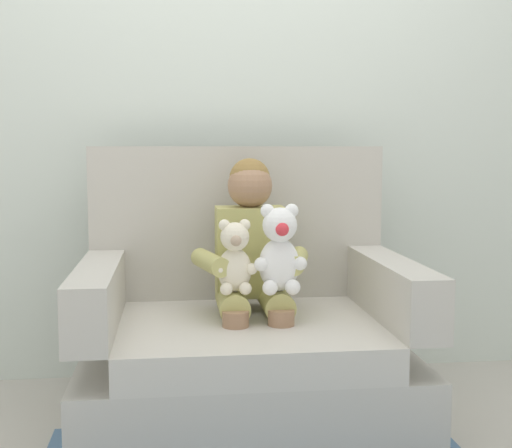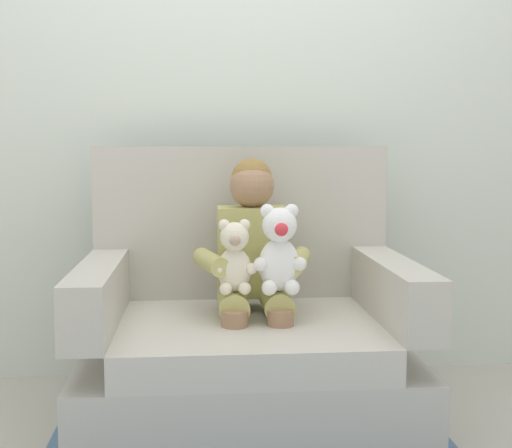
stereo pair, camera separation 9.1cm
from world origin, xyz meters
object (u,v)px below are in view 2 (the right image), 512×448
at_px(seated_child, 253,257).
at_px(plush_white, 279,251).
at_px(armchair, 246,338).
at_px(plush_cream, 235,259).

height_order(seated_child, plush_white, seated_child).
bearing_deg(armchair, plush_cream, -111.97).
distance_m(seated_child, plush_cream, 0.16).
bearing_deg(plush_cream, plush_white, 17.25).
height_order(armchair, plush_white, armchair).
xyz_separation_m(plush_cream, plush_white, (0.16, -0.01, 0.02)).
bearing_deg(seated_child, armchair, -155.18).
relative_size(seated_child, plush_white, 2.62).
height_order(armchair, plush_cream, armchair).
height_order(plush_cream, plush_white, plush_white).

